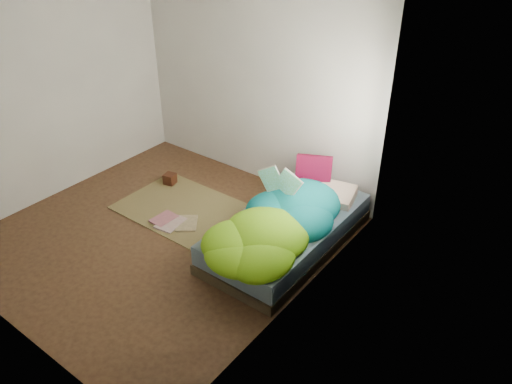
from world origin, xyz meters
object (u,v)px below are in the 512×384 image
floor_book_b (158,216)px  floor_book_a (162,220)px  pillow_magenta (314,173)px  open_book (280,173)px  bed (287,232)px  wooden_box (170,179)px

floor_book_b → floor_book_a: bearing=-14.1°
pillow_magenta → floor_book_b: 1.91m
floor_book_a → open_book: bearing=18.9°
bed → floor_book_b: size_ratio=6.72×
floor_book_b → bed: bearing=19.7°
wooden_box → floor_book_b: wooden_box is taller
pillow_magenta → floor_book_a: bearing=-162.3°
open_book → floor_book_a: bearing=-162.5°
open_book → pillow_magenta: bearing=77.1°
bed → pillow_magenta: bearing=99.9°
pillow_magenta → floor_book_a: size_ratio=1.21×
bed → wooden_box: 1.97m
bed → floor_book_a: bearing=-159.6°
pillow_magenta → open_book: (-0.05, -0.63, 0.26)m
bed → wooden_box: bed is taller
floor_book_a → floor_book_b: size_ratio=1.13×
bed → floor_book_b: 1.60m
pillow_magenta → floor_book_b: bearing=-165.5°
bed → floor_book_a: (-1.40, -0.52, -0.14)m
bed → pillow_magenta: pillow_magenta is taller
bed → wooden_box: (-1.96, 0.16, -0.09)m
open_book → floor_book_a: size_ratio=1.23×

